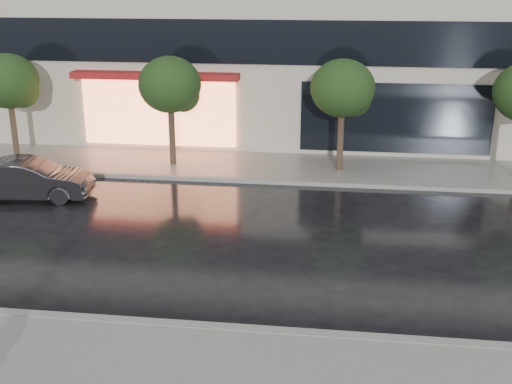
# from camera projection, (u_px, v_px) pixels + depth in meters

# --- Properties ---
(ground) EXTENTS (120.00, 120.00, 0.00)m
(ground) POSITION_uv_depth(u_px,v_px,m) (194.00, 305.00, 13.62)
(ground) COLOR black
(ground) RESTS_ON ground
(sidewalk_far) EXTENTS (60.00, 3.50, 0.12)m
(sidewalk_far) POSITION_uv_depth(u_px,v_px,m) (256.00, 166.00, 23.22)
(sidewalk_far) COLOR slate
(sidewalk_far) RESTS_ON ground
(curb_near) EXTENTS (60.00, 0.25, 0.14)m
(curb_near) POSITION_uv_depth(u_px,v_px,m) (183.00, 326.00, 12.66)
(curb_near) COLOR gray
(curb_near) RESTS_ON ground
(curb_far) EXTENTS (60.00, 0.25, 0.14)m
(curb_far) POSITION_uv_depth(u_px,v_px,m) (249.00, 181.00, 21.58)
(curb_far) COLOR gray
(curb_far) RESTS_ON ground
(tree_far_west) EXTENTS (2.20, 2.20, 3.99)m
(tree_far_west) POSITION_uv_depth(u_px,v_px,m) (10.00, 83.00, 23.18)
(tree_far_west) COLOR #33261C
(tree_far_west) RESTS_ON ground
(tree_mid_west) EXTENTS (2.20, 2.20, 3.99)m
(tree_mid_west) POSITION_uv_depth(u_px,v_px,m) (172.00, 87.00, 22.45)
(tree_mid_west) COLOR #33261C
(tree_mid_west) RESTS_ON ground
(tree_mid_east) EXTENTS (2.20, 2.20, 3.99)m
(tree_mid_east) POSITION_uv_depth(u_px,v_px,m) (344.00, 90.00, 21.72)
(tree_mid_east) COLOR #33261C
(tree_mid_east) RESTS_ON ground
(parked_car) EXTENTS (3.99, 1.84, 1.27)m
(parked_car) POSITION_uv_depth(u_px,v_px,m) (29.00, 179.00, 19.84)
(parked_car) COLOR black
(parked_car) RESTS_ON ground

